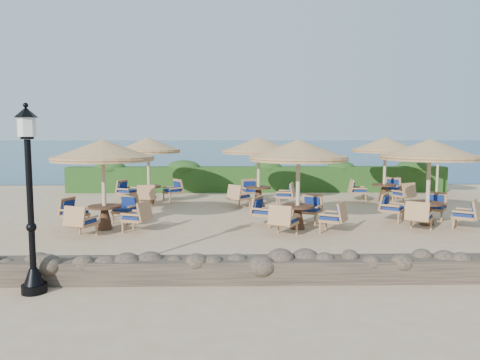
% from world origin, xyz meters
% --- Properties ---
extents(ground, '(120.00, 120.00, 0.00)m').
position_xyz_m(ground, '(0.00, 0.00, 0.00)').
color(ground, tan).
rests_on(ground, ground).
extents(sea, '(160.00, 160.00, 0.00)m').
position_xyz_m(sea, '(0.00, 70.00, 0.00)').
color(sea, navy).
rests_on(sea, ground).
extents(hedge, '(18.00, 0.90, 1.20)m').
position_xyz_m(hedge, '(0.00, 7.20, 0.60)').
color(hedge, '#1B3D13').
rests_on(hedge, ground).
extents(stone_wall, '(15.00, 0.65, 0.44)m').
position_xyz_m(stone_wall, '(0.00, -6.20, 0.22)').
color(stone_wall, brown).
rests_on(stone_wall, ground).
extents(lamp_post, '(0.44, 0.44, 3.31)m').
position_xyz_m(lamp_post, '(-4.80, -6.80, 1.55)').
color(lamp_post, black).
rests_on(lamp_post, ground).
extents(extra_parasol, '(2.30, 2.30, 2.41)m').
position_xyz_m(extra_parasol, '(7.80, 5.20, 2.17)').
color(extra_parasol, '#CCB690').
rests_on(extra_parasol, ground).
extents(cafe_set_0, '(2.99, 2.99, 2.65)m').
position_xyz_m(cafe_set_0, '(-4.98, -1.36, 1.87)').
color(cafe_set_0, '#CCB690').
rests_on(cafe_set_0, ground).
extents(cafe_set_1, '(2.91, 2.91, 2.65)m').
position_xyz_m(cafe_set_1, '(0.72, -1.40, 1.85)').
color(cafe_set_1, '#CCB690').
rests_on(cafe_set_1, ground).
extents(cafe_set_2, '(2.97, 2.97, 2.65)m').
position_xyz_m(cafe_set_2, '(4.80, -0.91, 1.87)').
color(cafe_set_2, '#CCB690').
rests_on(cafe_set_2, ground).
extents(cafe_set_3, '(2.76, 2.71, 2.65)m').
position_xyz_m(cafe_set_3, '(-4.55, 3.66, 1.85)').
color(cafe_set_3, '#CCB690').
rests_on(cafe_set_3, ground).
extents(cafe_set_4, '(2.91, 2.91, 2.65)m').
position_xyz_m(cafe_set_4, '(-0.17, 3.22, 1.94)').
color(cafe_set_4, '#CCB690').
rests_on(cafe_set_4, ground).
extents(cafe_set_5, '(2.79, 2.79, 2.65)m').
position_xyz_m(cafe_set_5, '(5.08, 4.02, 1.90)').
color(cafe_set_5, '#CCB690').
rests_on(cafe_set_5, ground).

